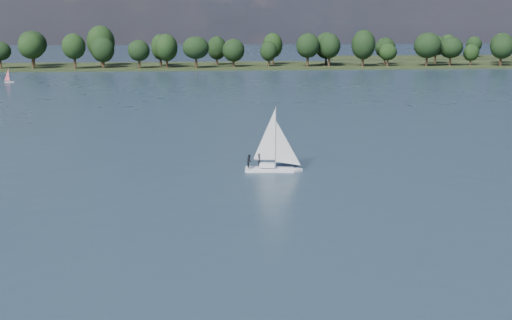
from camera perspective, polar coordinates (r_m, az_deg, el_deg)
The scene contains 5 objects.
ground at distance 132.49m, azimuth -0.17°, elevation 5.70°, with size 700.00×700.00×0.00m, color #233342.
far_shore at distance 243.70m, azimuth -2.35°, elevation 9.33°, with size 660.00×40.00×1.50m, color black.
sailboat at distance 71.41m, azimuth 1.41°, elevation 0.76°, with size 6.71×2.48×8.64m.
dinghy_pink at distance 194.78m, azimuth -23.44°, elevation 7.46°, with size 2.93×1.28×4.59m.
treeline at distance 239.32m, azimuth -6.68°, elevation 11.12°, with size 562.47×74.04×18.49m.
Camera 1 is at (-10.72, -30.77, 18.34)m, focal length 40.00 mm.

